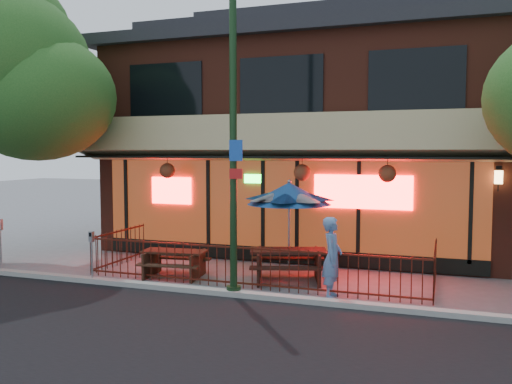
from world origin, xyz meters
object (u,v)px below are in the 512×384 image
at_px(picnic_table_right, 288,260).
at_px(parking_meter_near, 92,248).
at_px(patio_umbrella, 289,193).
at_px(street_light, 233,153).
at_px(parking_meter_far, 0,237).
at_px(picnic_table_left, 175,260).
at_px(pedestrian, 332,258).

xyz_separation_m(picnic_table_right, parking_meter_near, (-4.46, -1.68, 0.33)).
bearing_deg(parking_meter_near, patio_umbrella, 29.81).
distance_m(street_light, patio_umbrella, 2.65).
bearing_deg(patio_umbrella, parking_meter_far, -161.72).
bearing_deg(picnic_table_left, pedestrian, -8.24).
bearing_deg(picnic_table_right, patio_umbrella, 104.81).
distance_m(street_light, picnic_table_right, 3.18).
height_order(parking_meter_near, parking_meter_far, parking_meter_far).
bearing_deg(street_light, picnic_table_right, 63.61).
bearing_deg(picnic_table_right, parking_meter_near, -159.31).
distance_m(picnic_table_left, parking_meter_far, 4.66).
relative_size(picnic_table_left, parking_meter_near, 1.38).
distance_m(street_light, picnic_table_left, 3.56).
bearing_deg(parking_meter_near, picnic_table_left, 36.15).
bearing_deg(picnic_table_left, street_light, -28.31).
bearing_deg(picnic_table_left, parking_meter_near, -143.85).
relative_size(patio_umbrella, parking_meter_far, 1.73).
xyz_separation_m(patio_umbrella, parking_meter_far, (-7.15, -2.36, -1.14)).
bearing_deg(parking_meter_near, picnic_table_right, 20.69).
xyz_separation_m(patio_umbrella, pedestrian, (1.50, -1.86, -1.22)).
bearing_deg(picnic_table_left, picnic_table_right, 10.05).
distance_m(street_light, pedestrian, 3.13).
xyz_separation_m(patio_umbrella, parking_meter_near, (-4.26, -2.44, -1.25)).
distance_m(patio_umbrella, pedestrian, 2.68).
bearing_deg(parking_meter_near, pedestrian, 5.75).
bearing_deg(street_light, parking_meter_near, -178.79).
relative_size(street_light, patio_umbrella, 2.84).
xyz_separation_m(street_light, patio_umbrella, (0.60, 2.36, -1.05)).
height_order(picnic_table_right, parking_meter_near, parking_meter_near).
height_order(picnic_table_right, pedestrian, pedestrian).
xyz_separation_m(picnic_table_left, patio_umbrella, (2.65, 1.26, 1.65)).
height_order(patio_umbrella, parking_meter_far, patio_umbrella).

